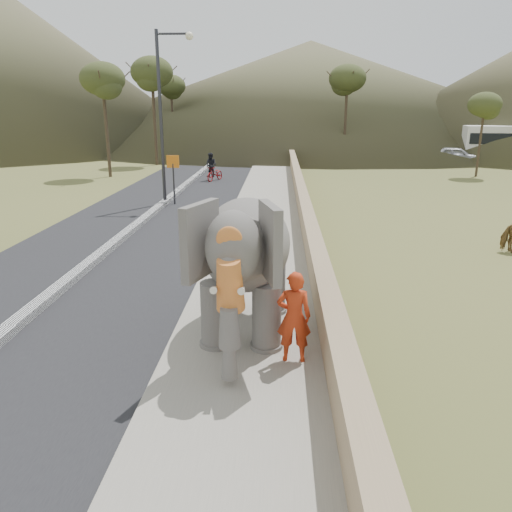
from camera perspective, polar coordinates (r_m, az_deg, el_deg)
The scene contains 12 objects.
ground at distance 10.10m, azimuth -1.36°, elevation -10.52°, with size 160.00×160.00×0.00m, color olive.
road at distance 20.31m, azimuth -13.57°, elevation 3.09°, with size 7.00×120.00×0.03m, color black.
median at distance 20.29m, azimuth -13.59°, elevation 3.35°, with size 0.35×120.00×0.22m, color black.
walkway at distance 19.51m, azimuth 0.69°, elevation 3.19°, with size 3.00×120.00×0.15m, color #9E9687.
parapet at distance 19.42m, azimuth 5.58°, elevation 4.48°, with size 0.30×120.00×1.10m, color tan.
lamppost at distance 24.81m, azimuth -10.20°, elevation 16.99°, with size 1.76×0.36×8.00m.
signboard at distance 24.85m, azimuth -9.43°, elevation 9.55°, with size 0.60×0.08×2.40m.
distant_car at distance 46.17m, azimuth 21.92°, elevation 10.62°, with size 1.70×4.23×1.44m, color #B1B1B8.
hill_far at distance 79.12m, azimuth 6.15°, elevation 18.26°, with size 80.00×80.00×14.00m, color brown.
elephant_and_man at distance 10.13m, azimuth -1.05°, elevation -0.79°, with size 2.36×4.07×2.88m.
motorcyclist at distance 32.93m, azimuth -4.88°, elevation 9.74°, with size 1.34×1.89×1.81m.
trees at distance 40.86m, azimuth 1.85°, elevation 15.55°, with size 48.21×43.59×8.75m.
Camera 1 is at (0.66, -8.96, 4.60)m, focal length 35.00 mm.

